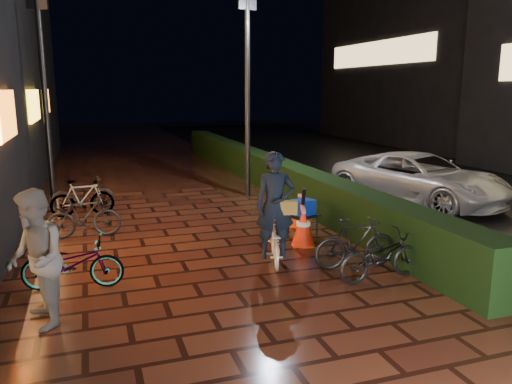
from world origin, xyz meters
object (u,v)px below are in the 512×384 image
object	(u,v)px
bystander_person	(35,260)
van	(420,178)
cyclist	(275,223)
cart_assembly	(303,209)
traffic_barrier	(301,218)

from	to	relation	value
bystander_person	van	bearing A→B (deg)	104.51
bystander_person	van	size ratio (longest dim) A/B	0.38
cyclist	cart_assembly	bearing A→B (deg)	50.48
cart_assembly	traffic_barrier	bearing A→B (deg)	133.61
bystander_person	cyclist	world-z (taller)	cyclist
bystander_person	cart_assembly	world-z (taller)	bystander_person
cyclist	traffic_barrier	world-z (taller)	cyclist
cart_assembly	cyclist	bearing A→B (deg)	-129.52
van	cart_assembly	bearing A→B (deg)	-176.67
cart_assembly	bystander_person	bearing A→B (deg)	-151.29
traffic_barrier	bystander_person	bearing A→B (deg)	-150.96
bystander_person	cyclist	xyz separation A→B (m)	(3.79, 1.30, -0.17)
bystander_person	cart_assembly	xyz separation A→B (m)	(4.96, 2.72, -0.35)
cyclist	traffic_barrier	bearing A→B (deg)	51.50
van	cyclist	xyz separation A→B (m)	(-5.47, -3.28, 0.07)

